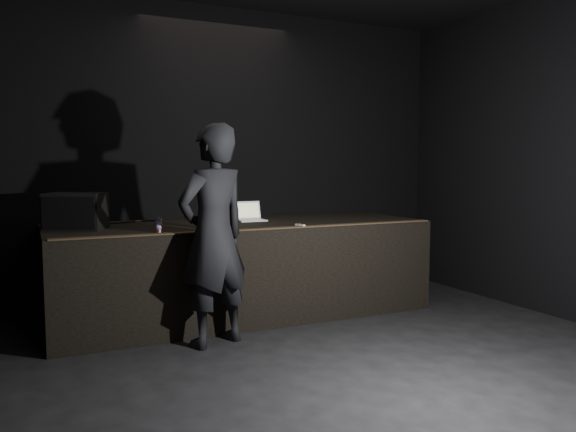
% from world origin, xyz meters
% --- Properties ---
extents(ground, '(7.00, 7.00, 0.00)m').
position_xyz_m(ground, '(0.00, 0.00, 0.00)').
color(ground, black).
rests_on(ground, ground).
extents(room_walls, '(6.10, 7.10, 3.52)m').
position_xyz_m(room_walls, '(0.00, 0.00, 2.02)').
color(room_walls, black).
rests_on(room_walls, ground).
extents(stage_riser, '(4.00, 1.50, 1.00)m').
position_xyz_m(stage_riser, '(0.00, 2.73, 0.50)').
color(stage_riser, black).
rests_on(stage_riser, ground).
extents(riser_lip, '(3.92, 0.10, 0.01)m').
position_xyz_m(riser_lip, '(0.00, 2.02, 1.01)').
color(riser_lip, brown).
rests_on(riser_lip, stage_riser).
extents(stage_monitor, '(0.64, 0.57, 0.36)m').
position_xyz_m(stage_monitor, '(-1.67, 2.77, 1.18)').
color(stage_monitor, black).
rests_on(stage_monitor, stage_riser).
extents(cable, '(1.00, 0.30, 0.02)m').
position_xyz_m(cable, '(-1.28, 3.18, 1.01)').
color(cable, black).
rests_on(cable, stage_riser).
extents(laptop, '(0.32, 0.28, 0.21)m').
position_xyz_m(laptop, '(0.17, 2.88, 1.06)').
color(laptop, white).
rests_on(laptop, stage_riser).
extents(beer_can, '(0.06, 0.06, 0.14)m').
position_xyz_m(beer_can, '(-1.00, 2.17, 1.07)').
color(beer_can, silver).
rests_on(beer_can, stage_riser).
extents(plastic_cup, '(0.09, 0.09, 0.11)m').
position_xyz_m(plastic_cup, '(0.24, 3.03, 1.06)').
color(plastic_cup, white).
rests_on(plastic_cup, stage_riser).
extents(wii_remote, '(0.06, 0.14, 0.02)m').
position_xyz_m(wii_remote, '(0.41, 2.08, 1.01)').
color(wii_remote, white).
rests_on(wii_remote, stage_riser).
extents(person, '(0.85, 0.70, 1.99)m').
position_xyz_m(person, '(-0.60, 1.78, 1.00)').
color(person, black).
rests_on(person, ground).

